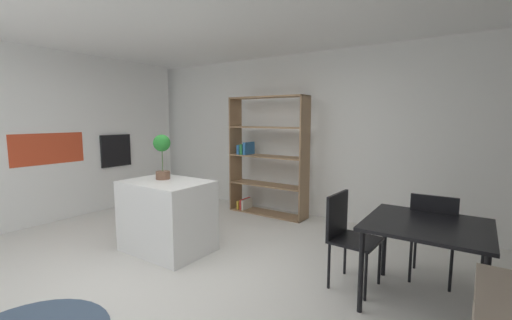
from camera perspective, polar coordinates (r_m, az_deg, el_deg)
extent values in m
plane|color=silver|center=(3.94, -12.19, -17.68)|extent=(10.13, 10.13, 0.00)
cube|color=white|center=(3.75, -13.40, 24.06)|extent=(7.36, 5.41, 0.06)
cube|color=white|center=(5.76, 7.10, 4.24)|extent=(7.36, 0.06, 2.71)
cube|color=white|center=(6.39, -33.37, 3.41)|extent=(0.67, 4.87, 2.71)
cube|color=#CC4223|center=(6.09, -32.12, 1.65)|extent=(0.01, 1.07, 0.48)
cube|color=black|center=(6.63, -22.95, 1.50)|extent=(0.04, 0.59, 0.58)
cylinder|color=#B7BABC|center=(6.64, -23.22, 3.59)|extent=(0.02, 0.47, 0.02)
cube|color=white|center=(4.32, -15.01, -9.27)|extent=(1.04, 0.75, 0.88)
cylinder|color=brown|center=(4.36, -15.72, -2.53)|extent=(0.18, 0.18, 0.10)
cylinder|color=#476633|center=(4.34, -15.80, -0.06)|extent=(0.01, 0.01, 0.28)
sphere|color=#28822F|center=(4.31, -15.90, 2.83)|extent=(0.21, 0.21, 0.21)
cube|color=#997551|center=(6.03, -3.53, 1.04)|extent=(0.02, 0.35, 2.01)
cube|color=#997551|center=(5.30, 8.36, 0.14)|extent=(0.02, 0.35, 2.01)
cube|color=#997551|center=(5.61, 2.08, 10.76)|extent=(1.40, 0.35, 0.02)
cube|color=#997551|center=(5.83, 1.99, -9.12)|extent=(1.40, 0.35, 0.02)
cube|color=#997551|center=(5.71, 2.01, -4.28)|extent=(1.36, 0.35, 0.02)
cube|color=#997551|center=(5.63, 2.04, 0.63)|extent=(1.36, 0.35, 0.02)
cube|color=#997551|center=(5.60, 2.06, 5.63)|extent=(1.36, 0.35, 0.02)
cube|color=gold|center=(6.11, -2.39, -7.54)|extent=(0.04, 0.29, 0.15)
cube|color=red|center=(6.06, -1.91, -7.47)|extent=(0.04, 0.29, 0.18)
cube|color=silver|center=(6.04, -1.57, -7.56)|extent=(0.04, 0.29, 0.18)
cube|color=#2D6BAD|center=(5.92, -2.36, 1.86)|extent=(0.05, 0.29, 0.17)
cube|color=#338E4C|center=(5.88, -1.83, 1.90)|extent=(0.04, 0.29, 0.18)
cube|color=#2D6BAD|center=(5.84, -1.26, 2.03)|extent=(0.05, 0.29, 0.22)
cube|color=black|center=(3.25, 27.36, -9.88)|extent=(0.98, 0.93, 0.03)
cylinder|color=black|center=(3.08, 17.62, -17.82)|extent=(0.04, 0.04, 0.72)
cylinder|color=black|center=(2.99, 34.59, -19.61)|extent=(0.04, 0.04, 0.72)
cylinder|color=black|center=(3.81, 21.22, -13.02)|extent=(0.04, 0.04, 0.72)
cylinder|color=black|center=(3.74, 34.54, -14.23)|extent=(0.04, 0.04, 0.72)
cube|color=black|center=(3.88, 28.20, -11.30)|extent=(0.43, 0.44, 0.03)
cube|color=black|center=(3.63, 28.19, -8.79)|extent=(0.41, 0.04, 0.43)
cylinder|color=black|center=(4.13, 30.68, -13.92)|extent=(0.03, 0.03, 0.46)
cylinder|color=black|center=(4.15, 25.70, -13.53)|extent=(0.03, 0.03, 0.46)
cylinder|color=black|center=(3.79, 30.52, -15.80)|extent=(0.03, 0.03, 0.46)
cylinder|color=black|center=(3.81, 25.04, -15.36)|extent=(0.03, 0.03, 0.46)
cube|color=black|center=(3.45, 16.73, -13.10)|extent=(0.45, 0.47, 0.03)
cube|color=black|center=(3.45, 13.82, -9.03)|extent=(0.06, 0.45, 0.43)
cylinder|color=black|center=(3.31, 18.35, -18.51)|extent=(0.03, 0.03, 0.46)
cylinder|color=black|center=(3.65, 20.48, -16.13)|extent=(0.03, 0.03, 0.46)
cylinder|color=black|center=(3.44, 12.43, -17.36)|extent=(0.03, 0.03, 0.46)
cylinder|color=black|center=(3.76, 15.07, -15.21)|extent=(0.03, 0.03, 0.46)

